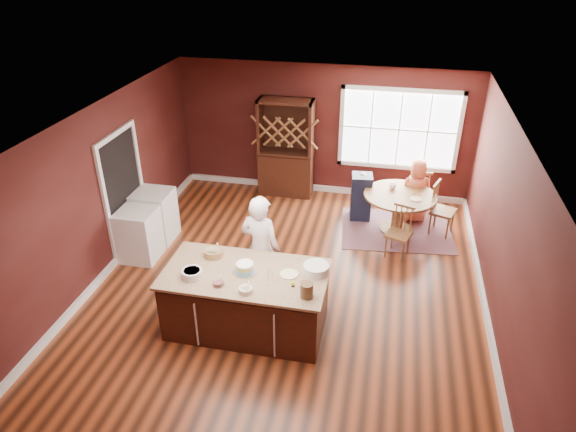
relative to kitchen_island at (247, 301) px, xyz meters
The scene contains 28 objects.
room_shell 1.44m from the kitchen_island, 70.29° to the left, with size 7.00×7.00×7.00m.
window 5.00m from the kitchen_island, 67.46° to the left, with size 2.36×0.10×1.66m, color white, non-canonical shape.
doorway 3.13m from the kitchen_island, 147.59° to the left, with size 0.08×1.26×2.13m, color white, non-canonical shape.
kitchen_island is the anchor object (origin of this frame).
dining_table 3.74m from the kitchen_island, 57.61° to the left, with size 1.32×1.32×0.75m.
baker 0.83m from the kitchen_island, 87.81° to the left, with size 0.63×0.41×1.72m, color white.
layer_cake 0.55m from the kitchen_island, 106.65° to the left, with size 0.33×0.33×0.13m, color white, non-canonical shape.
bowl_blue 0.88m from the kitchen_island, 160.86° to the right, with size 0.27×0.27×0.10m, color white.
bowl_yellow 0.82m from the kitchen_island, 150.60° to the left, with size 0.27×0.27×0.10m, color #9E7440.
bowl_pink 0.66m from the kitchen_island, 128.20° to the right, with size 0.16×0.16×0.06m, color silver.
bowl_olive 0.66m from the kitchen_island, 72.88° to the right, with size 0.18×0.18×0.07m, color beige.
drinking_glass 0.68m from the kitchen_island, 13.68° to the right, with size 0.08×0.08×0.17m, color silver.
dinner_plate 0.77m from the kitchen_island, ahead, with size 0.25×0.25×0.02m, color beige.
white_tub 1.09m from the kitchen_island, 12.64° to the left, with size 0.35×0.35×0.12m, color white.
stoneware_crock 1.12m from the kitchen_island, 20.21° to the right, with size 0.17×0.17×0.20m, color #4C3D26.
toy_figurine 0.88m from the kitchen_island, 13.18° to the right, with size 0.04×0.04×0.07m, color #F5F009, non-canonical shape.
rug 3.77m from the kitchen_island, 57.61° to the left, with size 2.02×1.56×0.01m, color brown.
chair_east 4.26m from the kitchen_island, 48.98° to the left, with size 0.42×0.40×1.01m, color brown, non-canonical shape.
chair_south 3.05m from the kitchen_island, 48.46° to the left, with size 0.39×0.37×0.93m, color olive, non-canonical shape.
chair_north 4.58m from the kitchen_island, 59.06° to the left, with size 0.41×0.39×0.97m, color brown, non-canonical shape.
seated_woman 4.30m from the kitchen_island, 57.61° to the left, with size 0.61×0.40×1.25m, color #E36947.
high_chair 3.73m from the kitchen_island, 69.88° to the left, with size 0.38×0.38×0.95m, color #121B32, non-canonical shape.
toddler 3.74m from the kitchen_island, 70.33° to the left, with size 0.18×0.14×0.26m, color #8CA5BF, non-canonical shape.
table_plate 3.79m from the kitchen_island, 52.95° to the left, with size 0.21×0.21×0.02m, color beige.
table_cup 3.86m from the kitchen_island, 61.13° to the left, with size 0.13×0.13×0.10m, color white.
hutch 4.32m from the kitchen_island, 94.78° to the left, with size 1.11×0.46×2.04m, color #3E2010.
washer 2.63m from the kitchen_island, 149.63° to the left, with size 0.62×0.60×0.90m, color white.
dryer 3.00m from the kitchen_island, 139.02° to the left, with size 0.64×0.62×0.94m, color silver.
Camera 1 is at (1.35, -6.43, 4.93)m, focal length 32.00 mm.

